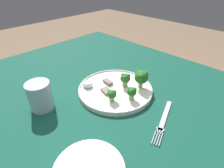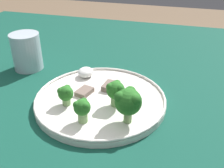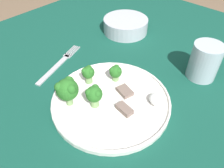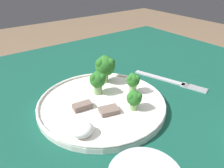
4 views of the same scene
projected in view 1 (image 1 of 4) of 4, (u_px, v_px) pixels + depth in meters
table at (93, 119)px, 0.68m from camera, size 1.25×1.17×0.72m
dinner_plate at (115, 89)px, 0.69m from camera, size 0.29×0.29×0.02m
fork at (163, 120)px, 0.56m from camera, size 0.08×0.20×0.00m
drinking_glass at (41, 97)px, 0.59m from camera, size 0.08×0.08×0.10m
broccoli_floret_near_rim_left at (112, 94)px, 0.61m from camera, size 0.03×0.03×0.04m
broccoli_floret_center_left at (125, 79)px, 0.68m from camera, size 0.04×0.04×0.06m
broccoli_floret_back_left at (132, 92)px, 0.61m from camera, size 0.03×0.03×0.05m
broccoli_floret_front_left at (141, 77)px, 0.67m from camera, size 0.05×0.05×0.07m
meat_slice_front_slice at (106, 91)px, 0.66m from camera, size 0.05×0.04×0.01m
meat_slice_middle_slice at (108, 82)px, 0.71m from camera, size 0.04×0.03×0.01m
sauce_dollop at (87, 84)px, 0.69m from camera, size 0.04×0.04×0.02m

